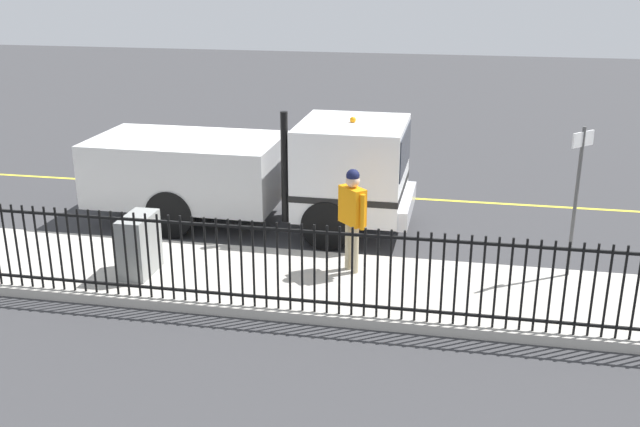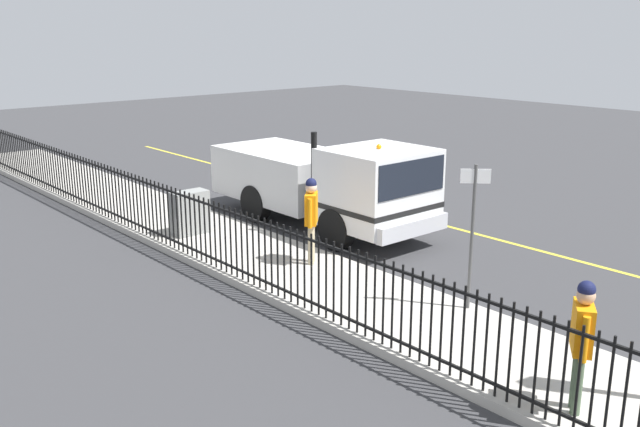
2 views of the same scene
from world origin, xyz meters
The scene contains 10 objects.
ground_plane centered at (0.00, 0.00, 0.00)m, with size 61.45×61.45×0.00m, color #38383A.
sidewalk_slab centered at (2.85, 0.00, 0.08)m, with size 2.52×27.93×0.15m, color #B7B2A8.
lane_marking centered at (-2.36, 0.00, 0.00)m, with size 0.12×25.14×0.01m, color yellow.
work_truck centered at (0.03, 1.78, 1.25)m, with size 2.33×6.55×2.58m.
worker_standing centered at (2.34, 3.77, 1.25)m, with size 0.52×0.52×1.80m.
pedestrian_distant centered at (3.52, 10.31, 1.23)m, with size 0.55×0.46×1.76m.
iron_fence centered at (3.98, 0.00, 0.86)m, with size 0.04×23.78×1.39m.
utility_cabinet centered at (3.12, 0.29, 0.66)m, with size 0.85×0.44×1.02m, color gray.
traffic_cone centered at (-1.65, 2.22, 0.32)m, with size 0.45×0.45×0.64m, color orange.
street_sign centered at (1.83, 7.37, 1.73)m, with size 0.38×0.37×2.54m.
Camera 2 is at (11.11, 14.09, 4.87)m, focal length 38.77 mm.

